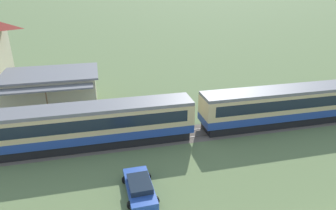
# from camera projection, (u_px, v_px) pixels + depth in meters

# --- Properties ---
(ground_plane) EXTENTS (600.00, 600.00, 0.00)m
(ground_plane) POSITION_uv_depth(u_px,v_px,m) (234.00, 130.00, 30.64)
(ground_plane) COLOR #607547
(passenger_train) EXTENTS (75.30, 3.04, 3.93)m
(passenger_train) POSITION_uv_depth(u_px,v_px,m) (199.00, 113.00, 29.23)
(passenger_train) COLOR #234293
(passenger_train) RESTS_ON ground_plane
(railway_track) EXTENTS (121.08, 3.60, 0.04)m
(railway_track) POSITION_uv_depth(u_px,v_px,m) (258.00, 126.00, 31.51)
(railway_track) COLOR #665B51
(railway_track) RESTS_ON ground_plane
(station_building) EXTENTS (10.55, 8.11, 4.51)m
(station_building) POSITION_uv_depth(u_px,v_px,m) (53.00, 91.00, 34.61)
(station_building) COLOR beige
(station_building) RESTS_ON ground_plane
(parked_car_blue) EXTENTS (2.30, 4.54, 1.15)m
(parked_car_blue) POSITION_uv_depth(u_px,v_px,m) (140.00, 187.00, 21.34)
(parked_car_blue) COLOR #284CA8
(parked_car_blue) RESTS_ON ground_plane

